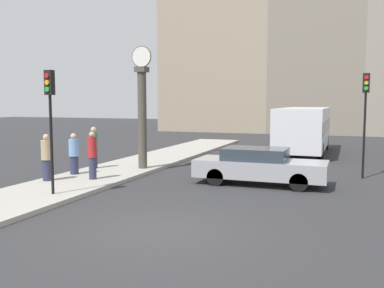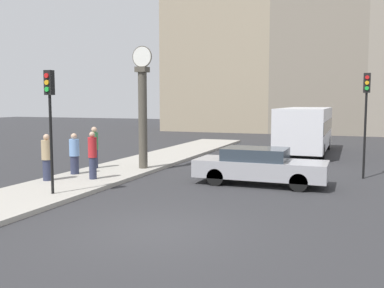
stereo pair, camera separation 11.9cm
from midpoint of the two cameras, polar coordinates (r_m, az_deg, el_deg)
name	(u,v)px [view 2 (the right image)]	position (r m, az deg, el deg)	size (l,w,h in m)	color
ground_plane	(156,231)	(10.37, -4.45, -11.44)	(120.00, 120.00, 0.00)	#2D2D30
sidewalk_corner	(150,161)	(21.61, -5.41, -2.27)	(3.07, 24.48, 0.15)	#A39E93
building_row	(318,40)	(43.39, 16.49, 13.18)	(29.13, 5.00, 19.42)	gray
sedan_car	(259,166)	(15.96, 9.17, -2.89)	(4.78, 1.79, 1.35)	#9E9EA3
bus_distant	(305,127)	(26.04, 15.02, 2.15)	(2.56, 8.32, 2.68)	silver
traffic_light_near	(50,106)	(13.99, -18.19, 4.83)	(0.26, 0.24, 3.86)	black
traffic_light_far	(366,104)	(18.13, 22.37, 4.95)	(0.26, 0.24, 4.16)	black
street_clock	(143,110)	(18.67, -6.41, 4.48)	(0.92, 0.49, 5.27)	#4C473D
pedestrian_tan_coat	(47,158)	(16.59, -18.57, -1.72)	(0.39, 0.39, 1.72)	#2D334C
pedestrian_blue_stripe	(74,154)	(17.77, -15.23, -1.29)	(0.39, 0.39, 1.64)	#2D334C
pedestrian_green_hoodie	(95,147)	(19.11, -12.70, -0.41)	(0.33, 0.33, 1.81)	#2D334C
pedestrian_red_top	(93,155)	(16.42, -12.92, -1.46)	(0.32, 0.32, 1.79)	#2D334C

